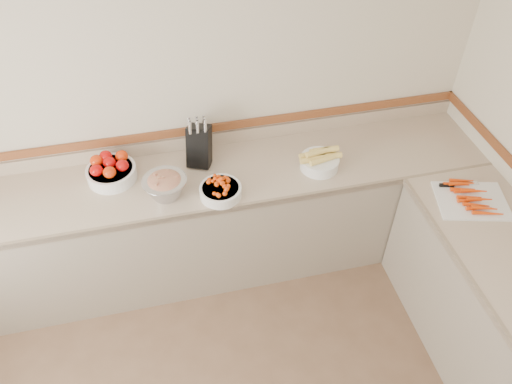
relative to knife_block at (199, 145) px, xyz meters
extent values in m
plane|color=beige|center=(-0.07, 0.18, 0.25)|extent=(4.00, 0.00, 4.00)
cube|color=tan|center=(-0.07, -0.15, -0.17)|extent=(4.00, 0.65, 0.04)
cube|color=gray|center=(-0.07, -0.15, -0.62)|extent=(4.00, 0.63, 0.86)
cube|color=gray|center=(-0.07, -0.46, -0.17)|extent=(4.00, 0.02, 0.04)
cube|color=tan|center=(-0.07, 0.17, -0.10)|extent=(4.00, 0.02, 0.10)
cube|color=brown|center=(-0.07, 0.16, 0.00)|extent=(4.00, 0.02, 0.06)
cube|color=black|center=(1.30, -1.57, -0.25)|extent=(0.02, 0.58, 0.06)
cylinder|color=silver|center=(1.30, -1.57, -0.33)|extent=(0.02, 0.50, 0.02)
cube|color=black|center=(0.00, 0.00, -0.01)|extent=(0.21, 0.23, 0.30)
cylinder|color=silver|center=(-0.05, -0.03, 0.17)|extent=(0.03, 0.04, 0.08)
cylinder|color=silver|center=(0.00, -0.03, 0.17)|extent=(0.03, 0.04, 0.08)
cylinder|color=silver|center=(0.05, -0.03, 0.17)|extent=(0.03, 0.04, 0.08)
cylinder|color=silver|center=(-0.05, 0.00, 0.17)|extent=(0.03, 0.04, 0.08)
cylinder|color=silver|center=(0.00, 0.00, 0.17)|extent=(0.03, 0.04, 0.08)
cylinder|color=silver|center=(0.05, 0.00, 0.17)|extent=(0.03, 0.04, 0.08)
cylinder|color=silver|center=(-0.05, 0.03, 0.17)|extent=(0.03, 0.04, 0.08)
cylinder|color=silver|center=(0.00, 0.03, 0.17)|extent=(0.03, 0.04, 0.08)
cylinder|color=silver|center=(0.05, 0.03, 0.17)|extent=(0.03, 0.04, 0.08)
cylinder|color=white|center=(-0.59, -0.03, -0.11)|extent=(0.32, 0.32, 0.09)
torus|color=white|center=(-0.59, -0.03, -0.07)|extent=(0.32, 0.32, 0.01)
cylinder|color=white|center=(-0.59, -0.03, -0.07)|extent=(0.28, 0.28, 0.01)
ellipsoid|color=red|center=(-0.67, -0.07, -0.03)|extent=(0.08, 0.08, 0.07)
ellipsoid|color=red|center=(-0.59, -0.11, -0.03)|extent=(0.08, 0.08, 0.07)
ellipsoid|color=red|center=(-0.51, -0.06, -0.03)|extent=(0.08, 0.08, 0.07)
ellipsoid|color=red|center=(-0.67, 0.02, -0.03)|extent=(0.08, 0.08, 0.07)
ellipsoid|color=red|center=(-0.59, -0.01, -0.03)|extent=(0.08, 0.08, 0.07)
ellipsoid|color=red|center=(-0.51, 0.03, -0.03)|extent=(0.08, 0.08, 0.07)
ellipsoid|color=red|center=(-0.61, 0.06, -0.03)|extent=(0.08, 0.08, 0.07)
cylinder|color=white|center=(0.08, -0.35, -0.11)|extent=(0.27, 0.27, 0.07)
torus|color=white|center=(0.08, -0.35, -0.09)|extent=(0.27, 0.27, 0.01)
cylinder|color=white|center=(0.08, -0.35, -0.09)|extent=(0.23, 0.23, 0.01)
sphere|color=#ED4208|center=(0.08, -0.35, -0.03)|extent=(0.03, 0.03, 0.03)
sphere|color=#ED4208|center=(0.09, -0.35, -0.02)|extent=(0.03, 0.03, 0.03)
sphere|color=#ED4208|center=(0.04, -0.37, -0.04)|extent=(0.03, 0.03, 0.03)
sphere|color=#ED4208|center=(0.10, -0.27, -0.05)|extent=(0.03, 0.03, 0.03)
sphere|color=#ED4208|center=(0.12, -0.39, -0.04)|extent=(0.03, 0.03, 0.03)
sphere|color=#ED4208|center=(0.13, -0.41, -0.05)|extent=(0.03, 0.03, 0.03)
sphere|color=#ED4208|center=(0.08, -0.39, -0.04)|extent=(0.03, 0.03, 0.03)
sphere|color=#ED4208|center=(0.11, -0.39, -0.04)|extent=(0.03, 0.03, 0.03)
sphere|color=#ED4208|center=(0.08, -0.35, -0.03)|extent=(0.03, 0.03, 0.03)
sphere|color=#ED4208|center=(0.08, -0.37, -0.03)|extent=(0.03, 0.03, 0.03)
sphere|color=#ED4208|center=(0.08, -0.35, -0.03)|extent=(0.03, 0.03, 0.03)
sphere|color=#ED4208|center=(0.01, -0.40, -0.06)|extent=(0.03, 0.03, 0.03)
sphere|color=#ED4208|center=(0.13, -0.34, -0.05)|extent=(0.03, 0.03, 0.03)
sphere|color=#ED4208|center=(0.03, -0.38, -0.05)|extent=(0.03, 0.03, 0.03)
sphere|color=#ED4208|center=(0.10, -0.28, -0.05)|extent=(0.03, 0.03, 0.03)
sphere|color=#ED4208|center=(0.08, -0.30, -0.04)|extent=(0.03, 0.03, 0.03)
sphere|color=#ED4208|center=(0.07, -0.33, -0.04)|extent=(0.03, 0.03, 0.03)
sphere|color=#ED4208|center=(0.06, -0.33, -0.03)|extent=(0.03, 0.03, 0.03)
sphere|color=#ED4208|center=(0.06, -0.33, -0.04)|extent=(0.03, 0.03, 0.03)
sphere|color=#ED4208|center=(0.13, -0.28, -0.06)|extent=(0.03, 0.03, 0.03)
sphere|color=#ED4208|center=(0.04, -0.32, -0.05)|extent=(0.03, 0.03, 0.03)
sphere|color=#ED4208|center=(0.09, -0.34, -0.04)|extent=(0.03, 0.03, 0.03)
sphere|color=#ED4208|center=(0.10, -0.30, -0.05)|extent=(0.03, 0.03, 0.03)
sphere|color=#ED4208|center=(0.06, -0.38, -0.04)|extent=(0.03, 0.03, 0.03)
sphere|color=#ED4208|center=(0.05, -0.37, -0.03)|extent=(0.03, 0.03, 0.03)
sphere|color=#ED4208|center=(0.15, -0.34, -0.05)|extent=(0.03, 0.03, 0.03)
sphere|color=#ED4208|center=(0.13, -0.29, -0.05)|extent=(0.03, 0.03, 0.03)
sphere|color=#ED4208|center=(0.10, -0.36, -0.03)|extent=(0.03, 0.03, 0.03)
sphere|color=#ED4208|center=(0.05, -0.31, -0.03)|extent=(0.03, 0.03, 0.03)
sphere|color=#ED4208|center=(0.07, -0.27, -0.05)|extent=(0.03, 0.03, 0.03)
sphere|color=#ED4208|center=(0.16, -0.36, -0.06)|extent=(0.03, 0.03, 0.03)
sphere|color=#ED4208|center=(0.07, -0.35, -0.02)|extent=(0.03, 0.03, 0.03)
sphere|color=#ED4208|center=(0.02, -0.30, -0.06)|extent=(0.03, 0.03, 0.03)
cylinder|color=white|center=(0.77, -0.23, -0.11)|extent=(0.26, 0.26, 0.08)
torus|color=white|center=(0.77, -0.23, -0.08)|extent=(0.26, 0.26, 0.01)
cylinder|color=#F6D066|center=(0.71, -0.25, -0.05)|extent=(0.18, 0.05, 0.04)
cylinder|color=#F6D066|center=(0.77, -0.27, -0.05)|extent=(0.18, 0.07, 0.04)
cylinder|color=#F6D066|center=(0.83, -0.24, -0.05)|extent=(0.18, 0.05, 0.04)
cylinder|color=#F6D066|center=(0.72, -0.20, -0.05)|extent=(0.18, 0.06, 0.04)
cylinder|color=#F6D066|center=(0.80, -0.19, -0.05)|extent=(0.18, 0.06, 0.04)
cylinder|color=#F6D066|center=(0.75, -0.23, -0.01)|extent=(0.18, 0.07, 0.04)
cylinder|color=#F6D066|center=(0.81, -0.22, -0.01)|extent=(0.17, 0.05, 0.04)
cylinder|color=#B2B2BA|center=(-0.26, -0.27, -0.08)|extent=(0.28, 0.28, 0.13)
torus|color=#B2B2BA|center=(-0.26, -0.27, -0.02)|extent=(0.28, 0.28, 0.01)
ellipsoid|color=#C31649|center=(-0.26, -0.27, -0.03)|extent=(0.23, 0.23, 0.07)
cube|color=#C31649|center=(-0.25, -0.28, -0.01)|extent=(0.03, 0.03, 0.02)
cube|color=#A3C961|center=(-0.18, -0.27, -0.01)|extent=(0.02, 0.02, 0.02)
cube|color=#C31649|center=(-0.29, -0.27, 0.00)|extent=(0.02, 0.02, 0.02)
cube|color=#A3C961|center=(-0.27, -0.29, -0.01)|extent=(0.03, 0.03, 0.02)
cube|color=#C31649|center=(-0.21, -0.30, -0.01)|extent=(0.03, 0.03, 0.02)
cube|color=#A3C961|center=(-0.27, -0.27, 0.00)|extent=(0.03, 0.03, 0.02)
cube|color=#C31649|center=(-0.31, -0.32, 0.00)|extent=(0.03, 0.03, 0.02)
cube|color=#A3C961|center=(-0.31, -0.23, 0.00)|extent=(0.03, 0.03, 0.02)
cube|color=#C31649|center=(-0.24, -0.27, -0.01)|extent=(0.03, 0.03, 0.02)
cube|color=#A3C961|center=(-0.27, -0.25, 0.00)|extent=(0.02, 0.02, 0.02)
cube|color=#C31649|center=(-0.23, -0.20, -0.01)|extent=(0.02, 0.02, 0.02)
cube|color=#A3C961|center=(-0.24, -0.26, -0.01)|extent=(0.02, 0.02, 0.02)
cube|color=#C31649|center=(-0.26, -0.27, 0.00)|extent=(0.02, 0.02, 0.02)
cube|color=#A3C961|center=(-0.26, -0.27, 0.00)|extent=(0.03, 0.03, 0.02)
cube|color=white|center=(1.60, -0.76, -0.14)|extent=(0.50, 0.43, 0.01)
cone|color=#ED4008|center=(1.60, -0.89, -0.12)|extent=(0.17, 0.07, 0.03)
cone|color=#ED4008|center=(1.60, -0.87, -0.10)|extent=(0.17, 0.07, 0.03)
cone|color=#ED4008|center=(1.60, -0.84, -0.12)|extent=(0.17, 0.07, 0.03)
cone|color=#ED4008|center=(1.60, -0.82, -0.12)|extent=(0.17, 0.07, 0.03)
cone|color=#ED4008|center=(1.60, -0.79, -0.10)|extent=(0.17, 0.07, 0.03)
cone|color=#ED4008|center=(1.60, -0.77, -0.12)|extent=(0.17, 0.07, 0.03)
cone|color=#ED4008|center=(1.60, -0.74, -0.12)|extent=(0.17, 0.07, 0.03)
cone|color=#ED4008|center=(1.60, -0.72, -0.10)|extent=(0.17, 0.07, 0.03)
cone|color=#ED4008|center=(1.60, -0.69, -0.12)|extent=(0.17, 0.07, 0.03)
cone|color=#ED4008|center=(1.60, -0.67, -0.12)|extent=(0.17, 0.07, 0.03)
cone|color=#ED4008|center=(1.60, -0.64, -0.10)|extent=(0.17, 0.07, 0.03)
cone|color=#ED4008|center=(1.60, -0.62, -0.12)|extent=(0.17, 0.07, 0.03)
cone|color=#ED4008|center=(1.60, -0.59, -0.12)|extent=(0.17, 0.07, 0.03)
cube|color=silver|center=(1.63, -0.61, -0.13)|extent=(0.18, 0.08, 0.00)
cube|color=black|center=(1.50, -0.61, -0.13)|extent=(0.10, 0.04, 0.02)
camera|label=1|loc=(-0.22, -2.61, 2.07)|focal=35.00mm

